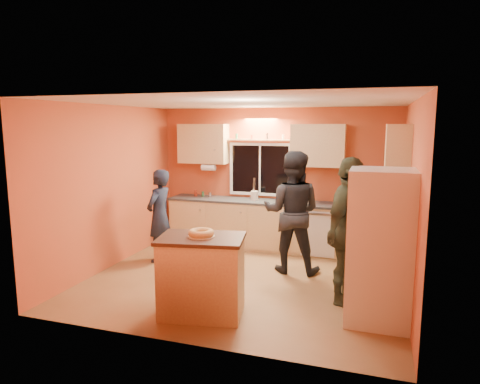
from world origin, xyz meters
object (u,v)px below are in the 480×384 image
at_px(person_right, 348,232).
at_px(refrigerator, 380,247).
at_px(island, 202,275).
at_px(person_left, 159,216).
at_px(person_center, 292,212).

bearing_deg(person_right, refrigerator, -120.26).
bearing_deg(person_right, island, 134.43).
bearing_deg(island, person_right, 17.95).
bearing_deg(refrigerator, island, -166.81).
bearing_deg(refrigerator, person_left, 160.63).
bearing_deg(person_center, person_right, 130.29).
relative_size(island, person_right, 0.59).
distance_m(refrigerator, island, 2.12).
height_order(refrigerator, island, refrigerator).
bearing_deg(person_center, person_left, 2.27).
bearing_deg(island, refrigerator, 2.78).
relative_size(person_left, person_center, 0.82).
bearing_deg(person_right, person_center, 58.47).
relative_size(island, person_center, 0.59).
bearing_deg(person_right, person_left, 91.25).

